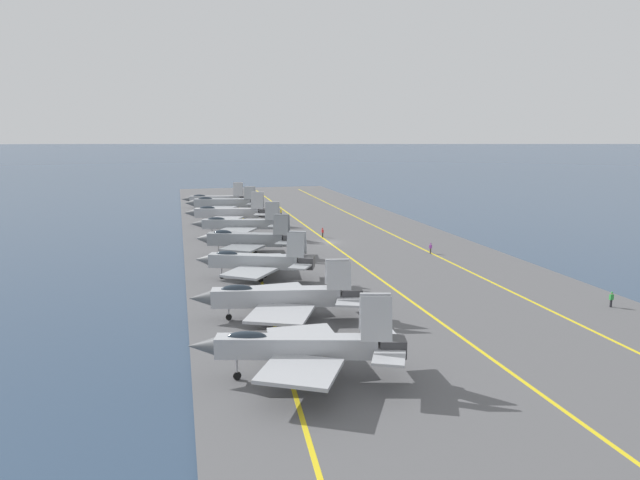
% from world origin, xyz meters
% --- Properties ---
extents(ground_plane, '(2000.00, 2000.00, 0.00)m').
position_xyz_m(ground_plane, '(0.00, 0.00, 0.00)').
color(ground_plane, '#2D425B').
extents(carrier_deck, '(205.28, 48.21, 0.40)m').
position_xyz_m(carrier_deck, '(0.00, 0.00, 0.20)').
color(carrier_deck, '#565659').
rests_on(carrier_deck, ground).
extents(deck_stripe_foul_line, '(184.75, 2.09, 0.01)m').
position_xyz_m(deck_stripe_foul_line, '(0.00, -13.26, 0.40)').
color(deck_stripe_foul_line, yellow).
rests_on(deck_stripe_foul_line, carrier_deck).
extents(deck_stripe_centerline, '(184.75, 0.36, 0.01)m').
position_xyz_m(deck_stripe_centerline, '(0.00, 0.00, 0.40)').
color(deck_stripe_centerline, yellow).
rests_on(deck_stripe_centerline, carrier_deck).
extents(deck_stripe_edge_line, '(184.35, 12.99, 0.01)m').
position_xyz_m(deck_stripe_edge_line, '(0.00, 13.26, 0.40)').
color(deck_stripe_edge_line, yellow).
rests_on(deck_stripe_edge_line, carrier_deck).
extents(parked_jet_nearest, '(12.45, 16.31, 6.68)m').
position_xyz_m(parked_jet_nearest, '(-52.74, 15.95, 3.07)').
color(parked_jet_nearest, '#A8AAAF').
rests_on(parked_jet_nearest, carrier_deck).
extents(parked_jet_second, '(14.38, 17.18, 5.95)m').
position_xyz_m(parked_jet_second, '(-38.18, 15.15, 2.67)').
color(parked_jet_second, '#A8AAAF').
rests_on(parked_jet_second, carrier_deck).
extents(parked_jet_third, '(13.80, 15.45, 6.30)m').
position_xyz_m(parked_jet_third, '(-22.19, 15.29, 2.80)').
color(parked_jet_third, '#9EA3A8').
rests_on(parked_jet_third, carrier_deck).
extents(parked_jet_fourth, '(12.89, 15.49, 6.46)m').
position_xyz_m(parked_jet_fourth, '(-8.13, 14.77, 3.05)').
color(parked_jet_fourth, gray).
rests_on(parked_jet_fourth, carrier_deck).
extents(parked_jet_fifth, '(12.32, 16.83, 6.55)m').
position_xyz_m(parked_jet_fifth, '(6.80, 14.17, 3.07)').
color(parked_jet_fifth, '#93999E').
rests_on(parked_jet_fifth, carrier_deck).
extents(parked_jet_sixth, '(12.78, 17.38, 6.69)m').
position_xyz_m(parked_jet_sixth, '(22.79, 14.88, 2.91)').
color(parked_jet_sixth, '#A8AAAF').
rests_on(parked_jet_sixth, carrier_deck).
extents(parked_jet_seventh, '(12.41, 17.24, 6.42)m').
position_xyz_m(parked_jet_seventh, '(37.86, 14.61, 3.13)').
color(parked_jet_seventh, '#93999E').
rests_on(parked_jet_seventh, carrier_deck).
extents(parked_jet_eighth, '(13.47, 16.43, 6.28)m').
position_xyz_m(parked_jet_eighth, '(51.16, 15.37, 2.60)').
color(parked_jet_eighth, '#A8AAAF').
rests_on(parked_jet_eighth, carrier_deck).
extents(crew_purple_vest, '(0.42, 0.46, 1.69)m').
position_xyz_m(crew_purple_vest, '(-12.75, -12.85, 1.33)').
color(crew_purple_vest, '#4C473D').
rests_on(crew_purple_vest, carrier_deck).
extents(crew_red_vest, '(0.41, 0.30, 1.71)m').
position_xyz_m(crew_red_vest, '(4.87, -0.15, 1.34)').
color(crew_red_vest, '#383328').
rests_on(crew_red_vest, carrier_deck).
extents(crew_yellow_vest, '(0.46, 0.43, 1.75)m').
position_xyz_m(crew_yellow_vest, '(32.36, 2.49, 1.36)').
color(crew_yellow_vest, '#232328').
rests_on(crew_yellow_vest, carrier_deck).
extents(crew_green_vest, '(0.28, 0.39, 1.69)m').
position_xyz_m(crew_green_vest, '(-42.76, -19.91, 1.33)').
color(crew_green_vest, '#232328').
rests_on(crew_green_vest, carrier_deck).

